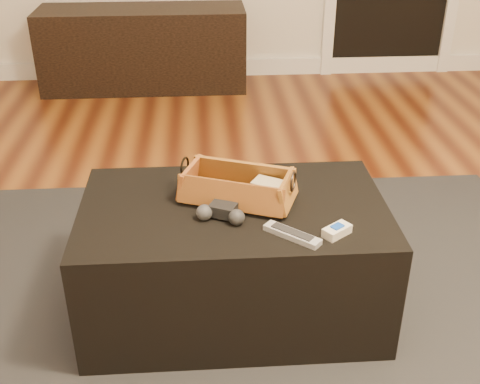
{
  "coord_description": "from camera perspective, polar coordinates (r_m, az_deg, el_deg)",
  "views": [
    {
      "loc": [
        -0.1,
        -1.66,
        1.41
      ],
      "look_at": [
        0.01,
        0.01,
        0.49
      ],
      "focal_mm": 45.0,
      "sensor_mm": 36.0,
      "label": 1
    }
  ],
  "objects": [
    {
      "name": "game_controller",
      "position": [
        1.86,
        -1.77,
        -1.99
      ],
      "size": [
        0.16,
        0.12,
        0.05
      ],
      "color": "black",
      "rests_on": "ottoman"
    },
    {
      "name": "wicker_basket",
      "position": [
        1.97,
        -0.23,
        0.36
      ],
      "size": [
        0.41,
        0.31,
        0.13
      ],
      "color": "#955521",
      "rests_on": "ottoman"
    },
    {
      "name": "cream_gadget",
      "position": [
        1.82,
        9.18,
        -3.64
      ],
      "size": [
        0.1,
        0.09,
        0.03
      ],
      "color": "silver",
      "rests_on": "ottoman"
    },
    {
      "name": "floor",
      "position": [
        2.18,
        -0.35,
        -11.65
      ],
      "size": [
        5.0,
        5.5,
        0.01
      ],
      "primitive_type": "cube",
      "color": "brown",
      "rests_on": "ground"
    },
    {
      "name": "baseboard",
      "position": [
        4.59,
        -2.56,
        11.69
      ],
      "size": [
        5.0,
        0.04,
        0.12
      ],
      "primitive_type": "cube",
      "color": "white",
      "rests_on": "floor"
    },
    {
      "name": "media_cabinet",
      "position": [
        4.34,
        -9.12,
        13.28
      ],
      "size": [
        1.4,
        0.45,
        0.55
      ],
      "primitive_type": "cube",
      "color": "black",
      "rests_on": "floor"
    },
    {
      "name": "cloth_bundle",
      "position": [
        1.97,
        2.72,
        0.26
      ],
      "size": [
        0.12,
        0.11,
        0.06
      ],
      "primitive_type": "cube",
      "rotation": [
        0.0,
        0.0,
        -0.54
      ],
      "color": "tan",
      "rests_on": "wicker_basket"
    },
    {
      "name": "ottoman",
      "position": [
        2.07,
        -0.59,
        -6.32
      ],
      "size": [
        1.0,
        0.6,
        0.42
      ],
      "primitive_type": "cube",
      "color": "black",
      "rests_on": "area_rug"
    },
    {
      "name": "silver_remote",
      "position": [
        1.8,
        4.97,
        -4.02
      ],
      "size": [
        0.17,
        0.15,
        0.02
      ],
      "color": "#B9BBC2",
      "rests_on": "ottoman"
    },
    {
      "name": "tv_remote",
      "position": [
        1.97,
        -0.86,
        -0.27
      ],
      "size": [
        0.2,
        0.09,
        0.02
      ],
      "primitive_type": "cube",
      "rotation": [
        0.0,
        0.0,
        -0.26
      ],
      "color": "black",
      "rests_on": "wicker_basket"
    },
    {
      "name": "area_rug",
      "position": [
        2.16,
        -0.48,
        -11.77
      ],
      "size": [
        2.6,
        2.0,
        0.01
      ],
      "primitive_type": "cube",
      "color": "black",
      "rests_on": "floor"
    }
  ]
}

